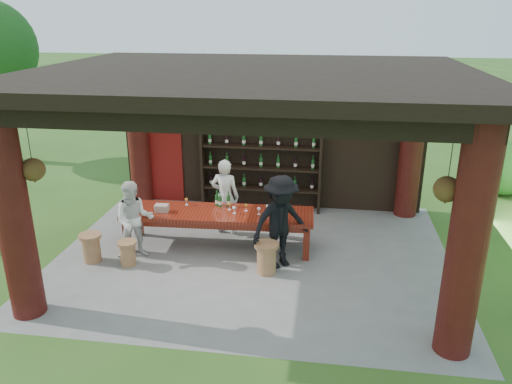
# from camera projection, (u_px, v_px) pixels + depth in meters

# --- Properties ---
(ground) EXTENTS (90.00, 90.00, 0.00)m
(ground) POSITION_uv_depth(u_px,v_px,m) (253.00, 255.00, 9.58)
(ground) COLOR #2D5119
(ground) RESTS_ON ground
(pavilion) EXTENTS (7.50, 6.00, 3.60)m
(pavilion) POSITION_uv_depth(u_px,v_px,m) (256.00, 142.00, 9.25)
(pavilion) COLOR slate
(pavilion) RESTS_ON ground
(wine_shelf) EXTENTS (2.79, 0.42, 2.46)m
(wine_shelf) POSITION_uv_depth(u_px,v_px,m) (261.00, 158.00, 11.46)
(wine_shelf) COLOR black
(wine_shelf) RESTS_ON ground
(tasting_table) EXTENTS (3.74, 1.11, 0.75)m
(tasting_table) POSITION_uv_depth(u_px,v_px,m) (218.00, 217.00, 9.72)
(tasting_table) COLOR #54190C
(tasting_table) RESTS_ON ground
(stool_near_left) EXTENTS (0.36, 0.36, 0.47)m
(stool_near_left) POSITION_uv_depth(u_px,v_px,m) (128.00, 253.00, 9.14)
(stool_near_left) COLOR brown
(stool_near_left) RESTS_ON ground
(stool_near_right) EXTENTS (0.44, 0.44, 0.57)m
(stool_near_right) POSITION_uv_depth(u_px,v_px,m) (267.00, 257.00, 8.85)
(stool_near_right) COLOR brown
(stool_near_right) RESTS_ON ground
(stool_far_left) EXTENTS (0.41, 0.41, 0.55)m
(stool_far_left) POSITION_uv_depth(u_px,v_px,m) (91.00, 247.00, 9.27)
(stool_far_left) COLOR brown
(stool_far_left) RESTS_ON ground
(host) EXTENTS (0.62, 0.43, 1.60)m
(host) POSITION_uv_depth(u_px,v_px,m) (225.00, 197.00, 10.31)
(host) COLOR beige
(host) RESTS_ON ground
(guest_woman) EXTENTS (0.88, 0.79, 1.50)m
(guest_woman) POSITION_uv_depth(u_px,v_px,m) (134.00, 220.00, 9.29)
(guest_woman) COLOR silver
(guest_woman) RESTS_ON ground
(guest_man) EXTENTS (1.29, 1.17, 1.74)m
(guest_man) POSITION_uv_depth(u_px,v_px,m) (281.00, 222.00, 8.91)
(guest_man) COLOR black
(guest_man) RESTS_ON ground
(table_bottles) EXTENTS (0.31, 0.14, 0.31)m
(table_bottles) POSITION_uv_depth(u_px,v_px,m) (222.00, 199.00, 9.91)
(table_bottles) COLOR #194C1E
(table_bottles) RESTS_ON tasting_table
(table_glasses) EXTENTS (1.90, 0.37, 0.15)m
(table_glasses) POSITION_uv_depth(u_px,v_px,m) (245.00, 208.00, 9.67)
(table_glasses) COLOR silver
(table_glasses) RESTS_ON tasting_table
(napkin_basket) EXTENTS (0.27, 0.19, 0.14)m
(napkin_basket) POSITION_uv_depth(u_px,v_px,m) (162.00, 208.00, 9.67)
(napkin_basket) COLOR #BF6672
(napkin_basket) RESTS_ON tasting_table
(shrubs) EXTENTS (16.54, 8.70, 1.36)m
(shrubs) POSITION_uv_depth(u_px,v_px,m) (438.00, 227.00, 9.51)
(shrubs) COLOR #194C14
(shrubs) RESTS_ON ground
(trees) EXTENTS (22.17, 11.11, 4.80)m
(trees) POSITION_uv_depth(u_px,v_px,m) (454.00, 70.00, 9.46)
(trees) COLOR #3F2819
(trees) RESTS_ON ground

